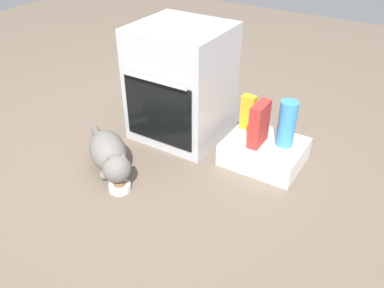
{
  "coord_description": "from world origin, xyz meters",
  "views": [
    {
      "loc": [
        1.38,
        -1.66,
        1.54
      ],
      "look_at": [
        0.35,
        0.02,
        0.25
      ],
      "focal_mm": 37.43,
      "sensor_mm": 36.0,
      "label": 1
    }
  ],
  "objects_px": {
    "food_bowl": "(120,186)",
    "cat": "(110,154)",
    "cereal_box": "(259,124)",
    "juice_carton": "(248,112)",
    "water_bottle": "(287,124)",
    "pantry_cabinet": "(264,152)",
    "oven": "(182,83)"
  },
  "relations": [
    {
      "from": "food_bowl",
      "to": "juice_carton",
      "type": "bearing_deg",
      "value": 62.2
    },
    {
      "from": "oven",
      "to": "water_bottle",
      "type": "height_order",
      "value": "oven"
    },
    {
      "from": "food_bowl",
      "to": "cat",
      "type": "height_order",
      "value": "cat"
    },
    {
      "from": "pantry_cabinet",
      "to": "cereal_box",
      "type": "relative_size",
      "value": 1.75
    },
    {
      "from": "food_bowl",
      "to": "oven",
      "type": "bearing_deg",
      "value": 92.75
    },
    {
      "from": "cereal_box",
      "to": "water_bottle",
      "type": "distance_m",
      "value": 0.17
    },
    {
      "from": "pantry_cabinet",
      "to": "water_bottle",
      "type": "bearing_deg",
      "value": 20.31
    },
    {
      "from": "oven",
      "to": "water_bottle",
      "type": "relative_size",
      "value": 2.63
    },
    {
      "from": "cereal_box",
      "to": "cat",
      "type": "bearing_deg",
      "value": -142.28
    },
    {
      "from": "juice_carton",
      "to": "water_bottle",
      "type": "relative_size",
      "value": 0.8
    },
    {
      "from": "cereal_box",
      "to": "water_bottle",
      "type": "bearing_deg",
      "value": 27.67
    },
    {
      "from": "pantry_cabinet",
      "to": "oven",
      "type": "bearing_deg",
      "value": 177.87
    },
    {
      "from": "food_bowl",
      "to": "juice_carton",
      "type": "distance_m",
      "value": 0.96
    },
    {
      "from": "cereal_box",
      "to": "water_bottle",
      "type": "xyz_separation_m",
      "value": [
        0.15,
        0.08,
        0.01
      ]
    },
    {
      "from": "oven",
      "to": "cat",
      "type": "xyz_separation_m",
      "value": [
        -0.13,
        -0.63,
        -0.26
      ]
    },
    {
      "from": "pantry_cabinet",
      "to": "cereal_box",
      "type": "bearing_deg",
      "value": -136.4
    },
    {
      "from": "food_bowl",
      "to": "water_bottle",
      "type": "bearing_deg",
      "value": 46.7
    },
    {
      "from": "oven",
      "to": "juice_carton",
      "type": "height_order",
      "value": "oven"
    },
    {
      "from": "oven",
      "to": "pantry_cabinet",
      "type": "height_order",
      "value": "oven"
    },
    {
      "from": "juice_carton",
      "to": "cat",
      "type": "bearing_deg",
      "value": -130.32
    },
    {
      "from": "pantry_cabinet",
      "to": "food_bowl",
      "type": "height_order",
      "value": "pantry_cabinet"
    },
    {
      "from": "oven",
      "to": "cat",
      "type": "distance_m",
      "value": 0.7
    },
    {
      "from": "water_bottle",
      "to": "oven",
      "type": "bearing_deg",
      "value": -178.75
    },
    {
      "from": "juice_carton",
      "to": "cereal_box",
      "type": "xyz_separation_m",
      "value": [
        0.14,
        -0.14,
        0.02
      ]
    },
    {
      "from": "food_bowl",
      "to": "cat",
      "type": "xyz_separation_m",
      "value": [
        -0.17,
        0.12,
        0.1
      ]
    },
    {
      "from": "juice_carton",
      "to": "food_bowl",
      "type": "bearing_deg",
      "value": -117.8
    },
    {
      "from": "food_bowl",
      "to": "pantry_cabinet",
      "type": "bearing_deg",
      "value": 49.84
    },
    {
      "from": "food_bowl",
      "to": "cat",
      "type": "bearing_deg",
      "value": 145.25
    },
    {
      "from": "juice_carton",
      "to": "cereal_box",
      "type": "bearing_deg",
      "value": -44.92
    },
    {
      "from": "cat",
      "to": "oven",
      "type": "bearing_deg",
      "value": 113.08
    },
    {
      "from": "pantry_cabinet",
      "to": "cereal_box",
      "type": "xyz_separation_m",
      "value": [
        -0.04,
        -0.04,
        0.21
      ]
    },
    {
      "from": "cat",
      "to": "juice_carton",
      "type": "bearing_deg",
      "value": 84.43
    }
  ]
}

